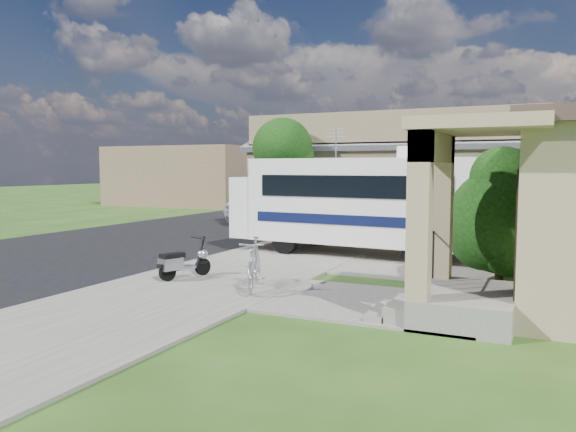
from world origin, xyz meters
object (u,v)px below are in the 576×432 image
at_px(motorhome, 356,201).
at_px(bicycle, 254,267).
at_px(van, 319,195).
at_px(garden_hose, 420,299).
at_px(scooter, 182,263).
at_px(pickup_truck, 272,206).
at_px(shrub, 505,216).

distance_m(motorhome, bicycle, 5.76).
height_order(van, garden_hose, van).
distance_m(scooter, bicycle, 2.07).
height_order(pickup_truck, garden_hose, pickup_truck).
bearing_deg(motorhome, van, 118.62).
distance_m(motorhome, pickup_truck, 10.71).
bearing_deg(garden_hose, bicycle, -170.78).
bearing_deg(scooter, bicycle, 10.69).
bearing_deg(scooter, shrub, 37.65).
xyz_separation_m(shrub, scooter, (-6.76, -2.33, -1.14)).
relative_size(motorhome, van, 1.11).
height_order(scooter, pickup_truck, pickup_truck).
height_order(bicycle, pickup_truck, pickup_truck).
bearing_deg(motorhome, pickup_truck, 133.24).
bearing_deg(garden_hose, pickup_truck, 126.86).
height_order(shrub, bicycle, shrub).
xyz_separation_m(bicycle, pickup_truck, (-6.55, 13.78, 0.19)).
xyz_separation_m(scooter, van, (-4.84, 20.40, 0.55)).
distance_m(scooter, garden_hose, 5.44).
distance_m(motorhome, shrub, 5.30).
relative_size(van, garden_hose, 18.51).
relative_size(shrub, bicycle, 1.70).
distance_m(bicycle, garden_hose, 3.44).
height_order(motorhome, van, motorhome).
height_order(shrub, van, shrub).
bearing_deg(shrub, van, 122.70).
xyz_separation_m(motorhome, garden_hose, (3.01, -5.10, -1.54)).
height_order(bicycle, garden_hose, bicycle).
distance_m(pickup_truck, van, 6.92).
bearing_deg(motorhome, scooter, -111.35).
relative_size(pickup_truck, van, 0.78).
distance_m(shrub, van, 21.48).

